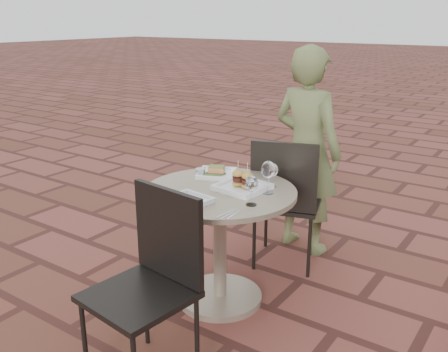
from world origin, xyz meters
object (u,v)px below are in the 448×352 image
Objects in this scene: cafe_table at (220,229)px; chair_near at (153,270)px; plate_salmon at (216,173)px; diner at (307,151)px; plate_sliders at (243,184)px; chair_far at (286,194)px; plate_tuna at (186,201)px.

chair_near reaches higher than cafe_table.
plate_salmon is (-0.28, 0.91, 0.20)m from chair_near.
cafe_table is at bearing -50.36° from plate_salmon.
plate_sliders is at bearing 100.58° from diner.
diner reaches higher than cafe_table.
chair_near is 0.97m from plate_salmon.
chair_far and chair_near have the same top height.
plate_salmon is (-0.29, -0.40, 0.20)m from chair_far.
cafe_table is 0.31m from plate_sliders.
cafe_table is at bearing 105.01° from chair_near.
diner is at bearing 85.28° from cafe_table.
diner is at bearing 71.56° from plate_salmon.
chair_near reaches higher than plate_tuna.
cafe_table is at bearing 94.27° from diner.
chair_far is 0.61× the size of diner.
cafe_table is 0.71m from chair_near.
chair_near is at bearing -72.95° from plate_salmon.
chair_near is at bearing -81.61° from cafe_table.
plate_tuna is at bearing -72.96° from plate_salmon.
cafe_table is at bearing -143.25° from plate_sliders.
plate_salmon is 1.03× the size of plate_sliders.
plate_salmon is at bearing 154.77° from plate_sliders.
cafe_table is 3.58× the size of plate_tuna.
chair_far is 0.53m from plate_salmon.
chair_near reaches higher than plate_sliders.
chair_far is 0.92m from plate_tuna.
plate_salmon is at bearing 36.00° from chair_far.
chair_near is at bearing -72.93° from plate_tuna.
diner is at bearing 85.19° from plate_tuna.
plate_tuna is at bearing 113.69° from chair_near.
plate_sliders is at bearing 96.35° from chair_near.
cafe_table is 2.98× the size of plate_salmon.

